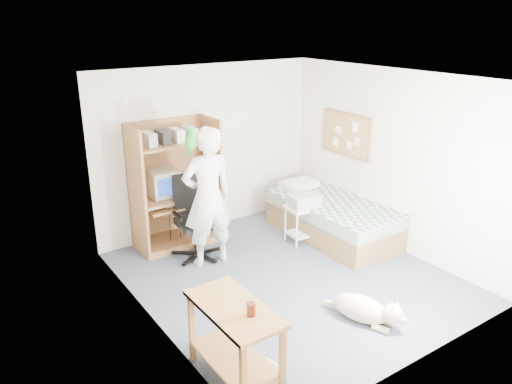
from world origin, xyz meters
TOP-DOWN VIEW (x-y plane):
  - floor at (0.00, 0.00)m, footprint 4.00×4.00m
  - wall_back at (0.00, 2.00)m, footprint 3.60×0.02m
  - wall_right at (1.80, 0.00)m, footprint 0.02×4.00m
  - wall_left at (-1.80, 0.00)m, footprint 0.02×4.00m
  - ceiling at (0.00, 0.00)m, footprint 3.60×4.00m
  - computer_hutch at (-0.70, 1.74)m, footprint 1.20×0.63m
  - bed at (1.30, 0.62)m, footprint 1.02×2.02m
  - side_desk at (-1.55, -1.20)m, footprint 0.50×1.00m
  - corkboard at (1.77, 0.90)m, footprint 0.04×0.94m
  - office_chair at (-0.67, 1.21)m, footprint 0.63×0.63m
  - person at (-0.63, 0.90)m, footprint 0.72×0.51m
  - parrot at (-0.83, 0.92)m, footprint 0.14×0.24m
  - dog at (0.09, -1.25)m, footprint 0.50×0.91m
  - printer_cart at (0.82, 0.70)m, footprint 0.51×0.43m
  - printer at (0.82, 0.70)m, footprint 0.46×0.37m
  - crt_monitor at (-0.88, 1.75)m, footprint 0.39×0.41m
  - keyboard at (-0.72, 1.58)m, footprint 0.46×0.20m
  - pencil_cup at (-0.38, 1.65)m, footprint 0.08×0.08m
  - drink_glass at (-1.50, -1.40)m, footprint 0.08×0.08m
  - floor_box_b at (-1.29, -1.29)m, footprint 0.23×0.26m

SIDE VIEW (x-z plane):
  - floor at x=0.00m, z-range 0.00..0.00m
  - floor_box_b at x=-1.29m, z-range 0.00..0.08m
  - dog at x=0.09m, z-range -0.02..0.33m
  - bed at x=1.30m, z-range -0.04..0.62m
  - printer_cart at x=0.82m, z-range 0.09..0.65m
  - office_chair at x=-0.67m, z-range -0.16..0.97m
  - side_desk at x=-1.55m, z-range 0.12..0.87m
  - printer at x=0.82m, z-range 0.56..0.74m
  - keyboard at x=-0.72m, z-range 0.66..0.69m
  - drink_glass at x=-1.50m, z-range 0.75..0.87m
  - pencil_cup at x=-0.38m, z-range 0.76..0.88m
  - computer_hutch at x=-0.70m, z-range -0.08..1.72m
  - person at x=-0.63m, z-range 0.00..1.87m
  - crt_monitor at x=-0.88m, z-range 0.77..1.14m
  - wall_back at x=0.00m, z-range 0.00..2.50m
  - wall_right at x=1.80m, z-range 0.00..2.50m
  - wall_left at x=-1.80m, z-range 0.00..2.50m
  - corkboard at x=1.77m, z-range 1.12..1.78m
  - parrot at x=-0.83m, z-range 1.52..1.90m
  - ceiling at x=0.00m, z-range 2.49..2.51m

